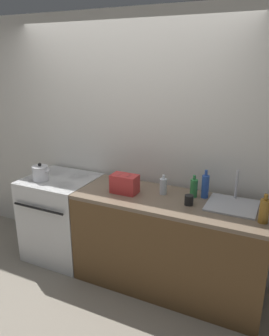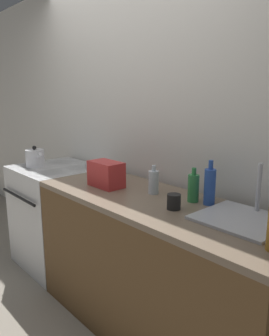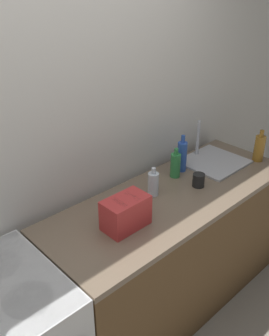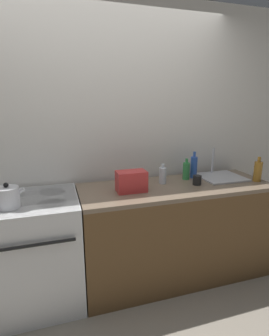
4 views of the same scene
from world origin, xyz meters
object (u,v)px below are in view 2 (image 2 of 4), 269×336
(kettle, at_px, (35,158))
(cup_black, at_px, (174,202))
(toaster, at_px, (106,174))
(bottle_clear, at_px, (154,182))
(bottle_green, at_px, (193,188))
(stove, at_px, (58,214))
(bottle_blue, at_px, (210,186))

(kettle, relative_size, cup_black, 2.36)
(cup_black, bearing_deg, toaster, 179.75)
(bottle_clear, xyz_separation_m, bottle_green, (0.28, 0.06, 0.01))
(stove, distance_m, cup_black, 1.53)
(bottle_blue, height_order, bottle_clear, bottle_blue)
(stove, bearing_deg, kettle, -138.38)
(stove, bearing_deg, toaster, -3.54)
(bottle_green, bearing_deg, toaster, -163.23)
(toaster, relative_size, bottle_blue, 0.95)
(stove, bearing_deg, bottle_green, 5.45)
(stove, height_order, bottle_blue, bottle_blue)
(kettle, height_order, bottle_blue, bottle_blue)
(kettle, bearing_deg, bottle_green, 9.45)
(bottle_blue, xyz_separation_m, bottle_clear, (-0.37, -0.09, -0.03))
(cup_black, bearing_deg, stove, 177.89)
(bottle_blue, distance_m, bottle_green, 0.10)
(kettle, bearing_deg, stove, 41.62)
(kettle, bearing_deg, cup_black, 2.61)
(cup_black, bearing_deg, kettle, -177.39)
(toaster, relative_size, bottle_clear, 1.34)
(toaster, bearing_deg, bottle_clear, 20.15)
(bottle_blue, xyz_separation_m, cup_black, (-0.08, -0.22, -0.07))
(kettle, relative_size, toaster, 0.82)
(toaster, height_order, cup_black, toaster)
(kettle, distance_m, toaster, 0.96)
(toaster, xyz_separation_m, cup_black, (0.63, -0.00, -0.05))
(stove, distance_m, toaster, 0.98)
(cup_black, bearing_deg, bottle_blue, 68.61)
(stove, xyz_separation_m, toaster, (0.81, -0.05, 0.54))
(bottle_blue, relative_size, bottle_clear, 1.41)
(toaster, xyz_separation_m, bottle_blue, (0.72, 0.21, 0.02))
(toaster, bearing_deg, bottle_green, 16.77)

